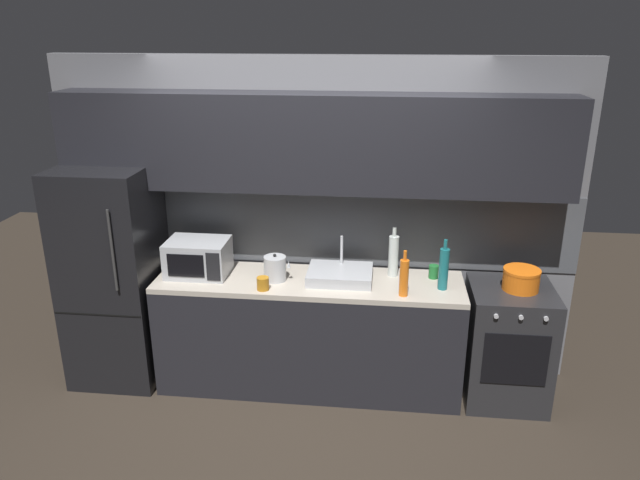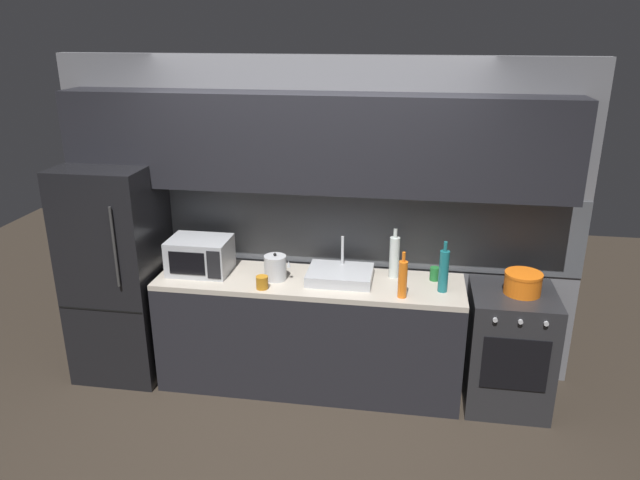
{
  "view_description": "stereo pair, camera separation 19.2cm",
  "coord_description": "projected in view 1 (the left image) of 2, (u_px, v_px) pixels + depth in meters",
  "views": [
    {
      "loc": [
        0.54,
        -3.18,
        2.7
      ],
      "look_at": [
        0.08,
        0.9,
        1.22
      ],
      "focal_mm": 33.62,
      "sensor_mm": 36.0,
      "label": 1
    },
    {
      "loc": [
        0.73,
        -3.16,
        2.7
      ],
      "look_at": [
        0.08,
        0.9,
        1.22
      ],
      "focal_mm": 33.62,
      "sensor_mm": 36.0,
      "label": 2
    }
  ],
  "objects": [
    {
      "name": "ground_plane",
      "position": [
        292.0,
        459.0,
        3.95
      ],
      "size": [
        10.0,
        10.0,
        0.0
      ],
      "primitive_type": "plane",
      "color": "#2D261E"
    },
    {
      "name": "back_wall",
      "position": [
        314.0,
        186.0,
        4.55
      ],
      "size": [
        4.05,
        0.44,
        2.5
      ],
      "color": "slate",
      "rests_on": "ground"
    },
    {
      "name": "counter_run",
      "position": [
        309.0,
        333.0,
        4.64
      ],
      "size": [
        2.31,
        0.6,
        0.9
      ],
      "color": "black",
      "rests_on": "ground"
    },
    {
      "name": "refrigerator",
      "position": [
        114.0,
        275.0,
        4.66
      ],
      "size": [
        0.68,
        0.69,
        1.72
      ],
      "color": "black",
      "rests_on": "ground"
    },
    {
      "name": "oven_range",
      "position": [
        507.0,
        344.0,
        4.48
      ],
      "size": [
        0.6,
        0.62,
        0.9
      ],
      "color": "#232326",
      "rests_on": "ground"
    },
    {
      "name": "microwave",
      "position": [
        198.0,
        257.0,
        4.55
      ],
      "size": [
        0.46,
        0.35,
        0.27
      ],
      "color": "#A8AAAF",
      "rests_on": "counter_run"
    },
    {
      "name": "sink_basin",
      "position": [
        340.0,
        274.0,
        4.48
      ],
      "size": [
        0.48,
        0.38,
        0.3
      ],
      "color": "#ADAFB5",
      "rests_on": "counter_run"
    },
    {
      "name": "kettle",
      "position": [
        275.0,
        268.0,
        4.46
      ],
      "size": [
        0.2,
        0.17,
        0.21
      ],
      "color": "#B7BABF",
      "rests_on": "counter_run"
    },
    {
      "name": "wine_bottle_teal",
      "position": [
        444.0,
        268.0,
        4.28
      ],
      "size": [
        0.07,
        0.07,
        0.38
      ],
      "color": "#19666B",
      "rests_on": "counter_run"
    },
    {
      "name": "wine_bottle_orange",
      "position": [
        404.0,
        277.0,
        4.18
      ],
      "size": [
        0.06,
        0.06,
        0.34
      ],
      "color": "orange",
      "rests_on": "counter_run"
    },
    {
      "name": "wine_bottle_clear",
      "position": [
        393.0,
        255.0,
        4.51
      ],
      "size": [
        0.08,
        0.08,
        0.38
      ],
      "color": "silver",
      "rests_on": "counter_run"
    },
    {
      "name": "mug_green",
      "position": [
        434.0,
        272.0,
        4.5
      ],
      "size": [
        0.07,
        0.07,
        0.1
      ],
      "primitive_type": "cylinder",
      "color": "#1E6B2D",
      "rests_on": "counter_run"
    },
    {
      "name": "mug_amber",
      "position": [
        263.0,
        284.0,
        4.3
      ],
      "size": [
        0.09,
        0.09,
        0.1
      ],
      "primitive_type": "cylinder",
      "color": "#B27019",
      "rests_on": "counter_run"
    },
    {
      "name": "cooking_pot",
      "position": [
        521.0,
        279.0,
        4.3
      ],
      "size": [
        0.26,
        0.26,
        0.16
      ],
      "color": "orange",
      "rests_on": "oven_range"
    }
  ]
}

